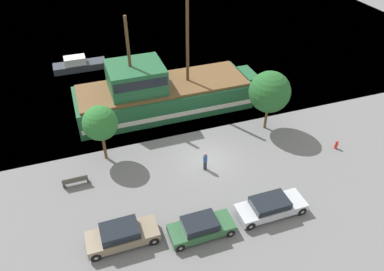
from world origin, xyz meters
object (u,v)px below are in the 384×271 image
at_px(parked_car_curb_front, 122,235).
at_px(moored_boat_dockside, 79,65).
at_px(pirate_ship, 160,93).
at_px(parked_car_curb_mid, 201,227).
at_px(parked_car_curb_rear, 271,206).
at_px(fire_hydrant, 336,144).
at_px(bench_promenade_east, 75,181).
at_px(pedestrian_walking_near, 205,161).

bearing_deg(parked_car_curb_front, moored_boat_dockside, 90.34).
xyz_separation_m(pirate_ship, moored_boat_dockside, (-6.72, 11.46, -1.22)).
distance_m(pirate_ship, parked_car_curb_mid, 15.72).
distance_m(parked_car_curb_rear, fire_hydrant, 9.94).
distance_m(pirate_ship, parked_car_curb_rear, 15.92).
bearing_deg(bench_promenade_east, parked_car_curb_front, -69.72).
height_order(parked_car_curb_mid, parked_car_curb_rear, parked_car_curb_mid).
xyz_separation_m(parked_car_curb_front, parked_car_curb_rear, (10.11, -0.93, -0.04)).
height_order(parked_car_curb_mid, pedestrian_walking_near, pedestrian_walking_near).
bearing_deg(pedestrian_walking_near, bench_promenade_east, 171.19).
distance_m(parked_car_curb_front, parked_car_curb_rear, 10.15).
bearing_deg(fire_hydrant, moored_boat_dockside, 130.48).
relative_size(moored_boat_dockside, parked_car_curb_front, 1.31).
relative_size(parked_car_curb_front, pedestrian_walking_near, 2.84).
bearing_deg(parked_car_curb_front, pedestrian_walking_near, 32.82).
bearing_deg(fire_hydrant, bench_promenade_east, 172.72).
relative_size(moored_boat_dockside, parked_car_curb_mid, 1.39).
xyz_separation_m(pirate_ship, bench_promenade_east, (-8.92, -8.18, -1.36)).
relative_size(parked_car_curb_front, fire_hydrant, 5.95).
distance_m(pirate_ship, parked_car_curb_front, 16.00).
bearing_deg(parked_car_curb_front, pirate_ship, 65.69).
bearing_deg(bench_promenade_east, pirate_ship, 42.54).
distance_m(moored_boat_dockside, bench_promenade_east, 19.77).
height_order(parked_car_curb_front, parked_car_curb_rear, parked_car_curb_front).
relative_size(parked_car_curb_front, parked_car_curb_mid, 1.07).
height_order(moored_boat_dockside, bench_promenade_east, moored_boat_dockside).
height_order(pirate_ship, parked_car_curb_front, pirate_ship).
bearing_deg(pirate_ship, parked_car_curb_mid, -95.88).
bearing_deg(pedestrian_walking_near, fire_hydrant, -5.94).
bearing_deg(parked_car_curb_mid, pedestrian_walking_near, 66.73).
height_order(pirate_ship, bench_promenade_east, pirate_ship).
xyz_separation_m(parked_car_curb_rear, fire_hydrant, (8.83, 4.57, -0.25)).
xyz_separation_m(parked_car_curb_mid, parked_car_curb_rear, (5.15, 0.12, -0.00)).
bearing_deg(fire_hydrant, parked_car_curb_mid, -161.43).
bearing_deg(pirate_ship, moored_boat_dockside, 120.40).
xyz_separation_m(fire_hydrant, pedestrian_walking_near, (-11.44, 1.19, 0.40)).
bearing_deg(pirate_ship, fire_hydrant, -41.40).
relative_size(parked_car_curb_mid, parked_car_curb_rear, 0.88).
distance_m(moored_boat_dockside, fire_hydrant, 29.41).
height_order(parked_car_curb_front, pedestrian_walking_near, pedestrian_walking_near).
relative_size(pirate_ship, parked_car_curb_mid, 4.19).
height_order(parked_car_curb_front, bench_promenade_east, parked_car_curb_front).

